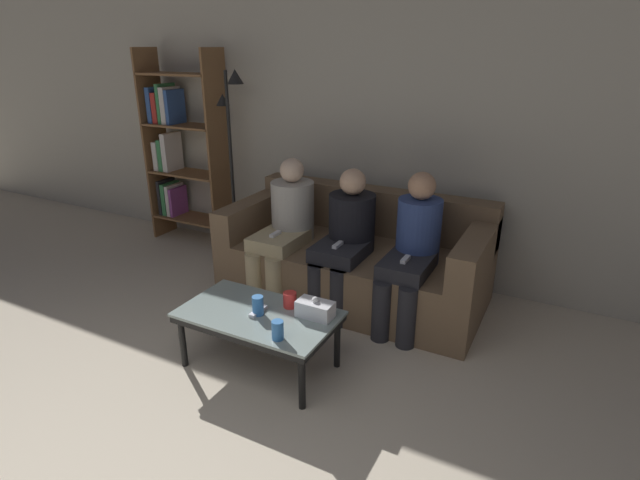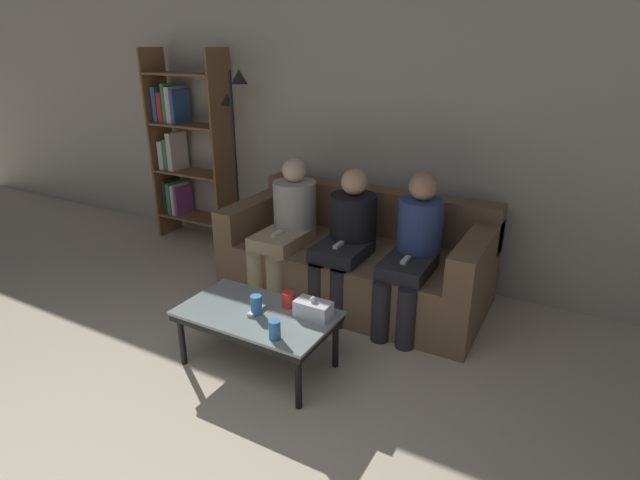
{
  "view_description": "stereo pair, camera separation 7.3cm",
  "coord_description": "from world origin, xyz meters",
  "px_view_note": "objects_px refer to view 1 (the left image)",
  "views": [
    {
      "loc": [
        1.45,
        -0.4,
        1.9
      ],
      "look_at": [
        0.0,
        2.35,
        0.68
      ],
      "focal_mm": 28.0,
      "sensor_mm": 36.0,
      "label": 1
    },
    {
      "loc": [
        1.51,
        -0.36,
        1.9
      ],
      "look_at": [
        0.0,
        2.35,
        0.68
      ],
      "focal_mm": 28.0,
      "sensor_mm": 36.0,
      "label": 2
    }
  ],
  "objects_px": {
    "couch": "(356,260)",
    "cup_near_right": "(258,306)",
    "coffee_table": "(259,318)",
    "seated_person_left_end": "(286,223)",
    "seated_person_mid_right": "(413,247)",
    "tissue_box": "(315,309)",
    "game_remote": "(258,311)",
    "cup_far_center": "(278,330)",
    "cup_near_left": "(290,300)",
    "seated_person_mid_left": "(346,235)",
    "standing_lamp": "(232,147)",
    "bookshelf": "(178,148)"
  },
  "relations": [
    {
      "from": "cup_near_left",
      "to": "cup_far_center",
      "type": "distance_m",
      "value": 0.37
    },
    {
      "from": "couch",
      "to": "seated_person_mid_right",
      "type": "distance_m",
      "value": 0.63
    },
    {
      "from": "couch",
      "to": "seated_person_mid_left",
      "type": "relative_size",
      "value": 1.9
    },
    {
      "from": "cup_far_center",
      "to": "seated_person_mid_right",
      "type": "distance_m",
      "value": 1.23
    },
    {
      "from": "game_remote",
      "to": "bookshelf",
      "type": "bearing_deg",
      "value": 142.35
    },
    {
      "from": "couch",
      "to": "cup_near_right",
      "type": "bearing_deg",
      "value": -95.39
    },
    {
      "from": "couch",
      "to": "cup_near_right",
      "type": "distance_m",
      "value": 1.22
    },
    {
      "from": "cup_near_left",
      "to": "cup_near_right",
      "type": "relative_size",
      "value": 0.8
    },
    {
      "from": "couch",
      "to": "seated_person_mid_right",
      "type": "xyz_separation_m",
      "value": [
        0.52,
        -0.22,
        0.28
      ]
    },
    {
      "from": "couch",
      "to": "cup_near_right",
      "type": "xyz_separation_m",
      "value": [
        -0.11,
        -1.21,
        0.14
      ]
    },
    {
      "from": "tissue_box",
      "to": "seated_person_mid_right",
      "type": "bearing_deg",
      "value": 69.54
    },
    {
      "from": "cup_near_left",
      "to": "cup_near_right",
      "type": "bearing_deg",
      "value": -125.27
    },
    {
      "from": "standing_lamp",
      "to": "cup_near_left",
      "type": "bearing_deg",
      "value": -42.93
    },
    {
      "from": "tissue_box",
      "to": "game_remote",
      "type": "bearing_deg",
      "value": -159.91
    },
    {
      "from": "coffee_table",
      "to": "cup_near_right",
      "type": "height_order",
      "value": "cup_near_right"
    },
    {
      "from": "coffee_table",
      "to": "cup_near_right",
      "type": "relative_size",
      "value": 7.99
    },
    {
      "from": "seated_person_left_end",
      "to": "seated_person_mid_right",
      "type": "distance_m",
      "value": 1.04
    },
    {
      "from": "cup_far_center",
      "to": "standing_lamp",
      "type": "relative_size",
      "value": 0.07
    },
    {
      "from": "coffee_table",
      "to": "seated_person_left_end",
      "type": "xyz_separation_m",
      "value": [
        -0.39,
        0.98,
        0.25
      ]
    },
    {
      "from": "game_remote",
      "to": "seated_person_mid_left",
      "type": "distance_m",
      "value": 1.01
    },
    {
      "from": "cup_near_left",
      "to": "game_remote",
      "type": "relative_size",
      "value": 0.64
    },
    {
      "from": "standing_lamp",
      "to": "seated_person_mid_left",
      "type": "bearing_deg",
      "value": -16.81
    },
    {
      "from": "bookshelf",
      "to": "seated_person_mid_right",
      "type": "relative_size",
      "value": 1.72
    },
    {
      "from": "cup_far_center",
      "to": "tissue_box",
      "type": "bearing_deg",
      "value": 77.87
    },
    {
      "from": "cup_near_right",
      "to": "couch",
      "type": "bearing_deg",
      "value": 84.61
    },
    {
      "from": "cup_far_center",
      "to": "seated_person_left_end",
      "type": "distance_m",
      "value": 1.35
    },
    {
      "from": "tissue_box",
      "to": "seated_person_left_end",
      "type": "height_order",
      "value": "seated_person_left_end"
    },
    {
      "from": "cup_near_left",
      "to": "tissue_box",
      "type": "height_order",
      "value": "tissue_box"
    },
    {
      "from": "coffee_table",
      "to": "bookshelf",
      "type": "height_order",
      "value": "bookshelf"
    },
    {
      "from": "bookshelf",
      "to": "seated_person_mid_left",
      "type": "distance_m",
      "value": 2.2
    },
    {
      "from": "coffee_table",
      "to": "game_remote",
      "type": "height_order",
      "value": "game_remote"
    },
    {
      "from": "tissue_box",
      "to": "seated_person_left_end",
      "type": "distance_m",
      "value": 1.13
    },
    {
      "from": "game_remote",
      "to": "standing_lamp",
      "type": "xyz_separation_m",
      "value": [
        -1.19,
        1.38,
        0.66
      ]
    },
    {
      "from": "cup_near_right",
      "to": "bookshelf",
      "type": "relative_size",
      "value": 0.06
    },
    {
      "from": "cup_near_right",
      "to": "tissue_box",
      "type": "height_order",
      "value": "tissue_box"
    },
    {
      "from": "cup_near_left",
      "to": "seated_person_mid_right",
      "type": "bearing_deg",
      "value": 57.8
    },
    {
      "from": "cup_near_left",
      "to": "seated_person_mid_left",
      "type": "bearing_deg",
      "value": 90.5
    },
    {
      "from": "seated_person_mid_left",
      "to": "seated_person_mid_right",
      "type": "xyz_separation_m",
      "value": [
        0.52,
        -0.02,
        0.01
      ]
    },
    {
      "from": "game_remote",
      "to": "seated_person_mid_right",
      "type": "bearing_deg",
      "value": 56.31
    },
    {
      "from": "seated_person_left_end",
      "to": "cup_far_center",
      "type": "bearing_deg",
      "value": -60.66
    },
    {
      "from": "standing_lamp",
      "to": "cup_far_center",
      "type": "bearing_deg",
      "value": -47.33
    },
    {
      "from": "tissue_box",
      "to": "standing_lamp",
      "type": "bearing_deg",
      "value": 140.25
    },
    {
      "from": "seated_person_mid_left",
      "to": "cup_far_center",
      "type": "bearing_deg",
      "value": -83.39
    },
    {
      "from": "cup_near_right",
      "to": "cup_far_center",
      "type": "xyz_separation_m",
      "value": [
        0.25,
        -0.17,
        -0.0
      ]
    },
    {
      "from": "coffee_table",
      "to": "seated_person_left_end",
      "type": "bearing_deg",
      "value": 112.0
    },
    {
      "from": "cup_near_right",
      "to": "standing_lamp",
      "type": "height_order",
      "value": "standing_lamp"
    },
    {
      "from": "cup_near_right",
      "to": "cup_near_left",
      "type": "bearing_deg",
      "value": 54.73
    },
    {
      "from": "game_remote",
      "to": "seated_person_left_end",
      "type": "bearing_deg",
      "value": 112.0
    },
    {
      "from": "coffee_table",
      "to": "tissue_box",
      "type": "bearing_deg",
      "value": 20.09
    },
    {
      "from": "coffee_table",
      "to": "seated_person_mid_left",
      "type": "xyz_separation_m",
      "value": [
        0.13,
        0.99,
        0.24
      ]
    }
  ]
}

